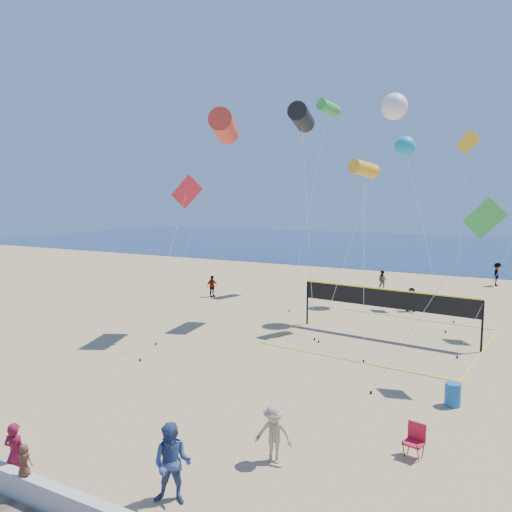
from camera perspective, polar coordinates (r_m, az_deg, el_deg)
The scene contains 22 objects.
ground at distance 14.55m, azimuth -9.15°, elevation -22.13°, with size 120.00×120.00×0.00m, color tan.
ocean at distance 72.84m, azimuth 21.76°, elevation 0.76°, with size 140.00×50.00×0.03m, color navy.
woman at distance 14.33m, azimuth -25.81°, elevation -19.68°, with size 0.57×0.38×1.57m, color maroon.
toddler at distance 13.53m, azimuth -24.97°, elevation -20.38°, with size 0.37×0.24×0.76m, color brown.
bystander_a at distance 12.49m, azimuth -9.55°, elevation -22.36°, with size 0.92×0.72×1.90m, color navy.
bystander_b at distance 14.00m, azimuth 2.04°, elevation -19.66°, with size 1.01×0.58×1.56m, color tan.
far_person_0 at distance 35.33m, azimuth -5.06°, elevation -3.46°, with size 0.89×0.37×1.53m, color gray.
far_person_1 at distance 32.25m, azimuth 17.32°, elevation -4.77°, with size 1.37×0.44×1.48m, color gray.
far_person_3 at distance 38.67m, azimuth 14.26°, elevation -2.75°, with size 0.74×0.58×1.53m, color gray.
far_person_4 at distance 43.83m, azimuth 25.87°, elevation -1.91°, with size 1.20×0.69×1.85m, color gray.
camp_chair at distance 14.99m, azimuth 17.73°, elevation -19.22°, with size 0.58×0.69×1.03m.
trash_barrel at distance 18.65m, azimuth 21.57°, elevation -14.50°, with size 0.53×0.53×0.79m, color #1A5FAD.
volleyball_net at distance 25.93m, azimuth 14.67°, elevation -5.33°, with size 10.08×9.95×2.45m.
kite_0 at distance 25.85m, azimuth -3.69°, elevation 14.56°, with size 2.77×5.21×11.29m.
kite_1 at distance 28.69m, azimuth 5.21°, elevation 15.50°, with size 3.19×5.07×12.09m.
kite_2 at distance 26.88m, azimuth 12.28°, elevation 9.68°, with size 2.47×6.51×8.95m.
kite_3 at distance 24.69m, azimuth -8.14°, elevation 6.49°, with size 1.70×4.39×8.11m.
kite_4 at distance 19.97m, azimuth 24.13°, elevation 3.05°, with size 4.05×3.22×7.03m.
kite_6 at distance 30.15m, azimuth 15.53°, elevation 16.12°, with size 2.59×7.70×12.79m.
kite_7 at distance 34.29m, azimuth 16.69°, elevation 11.88°, with size 4.56×7.34×10.90m.
kite_8 at distance 37.97m, azimuth 8.30°, elevation 16.40°, with size 1.34×8.86×13.99m.
kite_9 at distance 34.41m, azimuth 22.96°, elevation 10.81°, with size 1.51×5.41×11.23m.
Camera 1 is at (7.80, -10.09, 7.01)m, focal length 35.00 mm.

